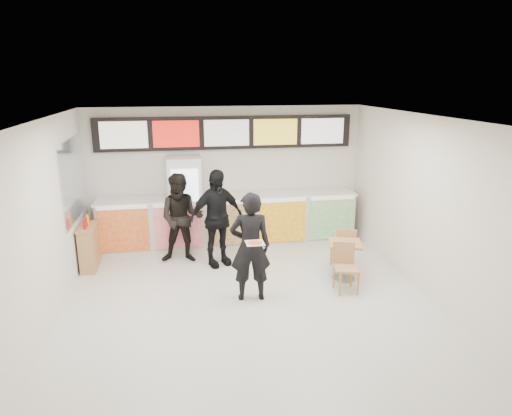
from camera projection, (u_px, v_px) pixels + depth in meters
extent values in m
plane|color=beige|center=(253.00, 313.00, 7.17)|extent=(7.00, 7.00, 0.00)
plane|color=white|center=(253.00, 120.00, 6.35)|extent=(7.00, 7.00, 0.00)
plane|color=silver|center=(227.00, 175.00, 10.08)|extent=(6.00, 0.00, 6.00)
plane|color=silver|center=(38.00, 234.00, 6.26)|extent=(0.00, 7.00, 7.00)
plane|color=silver|center=(438.00, 213.00, 7.26)|extent=(0.00, 7.00, 7.00)
cube|color=silver|center=(229.00, 222.00, 9.96)|extent=(5.50, 0.70, 1.10)
cube|color=silver|center=(229.00, 196.00, 9.80)|extent=(5.56, 0.76, 0.04)
cube|color=red|center=(124.00, 230.00, 9.22)|extent=(0.99, 0.02, 0.90)
cube|color=#D9307B|center=(179.00, 227.00, 9.40)|extent=(0.99, 0.02, 0.90)
cube|color=brown|center=(232.00, 225.00, 9.58)|extent=(0.99, 0.02, 0.90)
cube|color=yellow|center=(283.00, 222.00, 9.77)|extent=(0.99, 0.02, 0.90)
cube|color=green|center=(332.00, 219.00, 9.95)|extent=(0.99, 0.02, 0.90)
cube|color=black|center=(226.00, 133.00, 9.74)|extent=(5.50, 0.12, 0.70)
cube|color=white|center=(124.00, 135.00, 9.32)|extent=(0.95, 0.02, 0.55)
cube|color=red|center=(176.00, 134.00, 9.50)|extent=(0.95, 0.02, 0.55)
cube|color=silver|center=(227.00, 133.00, 9.68)|extent=(0.95, 0.02, 0.55)
cube|color=yellow|center=(275.00, 132.00, 9.85)|extent=(0.95, 0.02, 0.55)
cube|color=white|center=(322.00, 131.00, 10.03)|extent=(0.95, 0.02, 0.55)
cube|color=white|center=(185.00, 204.00, 9.70)|extent=(0.70, 0.65, 2.00)
cube|color=white|center=(186.00, 205.00, 9.36)|extent=(0.54, 0.02, 1.50)
cylinder|color=#1D971B|center=(177.00, 233.00, 9.53)|extent=(0.07, 0.07, 0.22)
cylinder|color=orange|center=(184.00, 233.00, 9.55)|extent=(0.07, 0.07, 0.22)
cylinder|color=red|center=(190.00, 232.00, 9.58)|extent=(0.07, 0.07, 0.22)
cylinder|color=#186CB5|center=(197.00, 232.00, 9.60)|extent=(0.07, 0.07, 0.22)
cylinder|color=orange|center=(176.00, 216.00, 9.43)|extent=(0.07, 0.07, 0.22)
cylinder|color=red|center=(183.00, 215.00, 9.45)|extent=(0.07, 0.07, 0.22)
cylinder|color=#186CB5|center=(190.00, 215.00, 9.47)|extent=(0.07, 0.07, 0.22)
cylinder|color=#1D971B|center=(196.00, 215.00, 9.50)|extent=(0.07, 0.07, 0.22)
cylinder|color=red|center=(175.00, 198.00, 9.32)|extent=(0.07, 0.07, 0.22)
cylinder|color=#186CB5|center=(182.00, 198.00, 9.35)|extent=(0.07, 0.07, 0.22)
cylinder|color=#1D971B|center=(189.00, 197.00, 9.37)|extent=(0.07, 0.07, 0.22)
cylinder|color=orange|center=(196.00, 197.00, 9.39)|extent=(0.07, 0.07, 0.22)
cylinder|color=#186CB5|center=(174.00, 180.00, 9.22)|extent=(0.07, 0.07, 0.22)
cylinder|color=#1D971B|center=(181.00, 180.00, 9.24)|extent=(0.07, 0.07, 0.22)
cylinder|color=orange|center=(188.00, 179.00, 9.27)|extent=(0.07, 0.07, 0.22)
cylinder|color=red|center=(195.00, 179.00, 9.29)|extent=(0.07, 0.07, 0.22)
cube|color=#B2B7BF|center=(74.00, 179.00, 8.52)|extent=(0.01, 2.00, 1.50)
imported|color=black|center=(250.00, 247.00, 7.43)|extent=(0.70, 0.48, 1.84)
imported|color=black|center=(181.00, 218.00, 9.00)|extent=(0.96, 0.80, 1.80)
imported|color=black|center=(216.00, 218.00, 8.82)|extent=(1.22, 0.84, 1.92)
cube|color=beige|center=(255.00, 243.00, 6.94)|extent=(0.28, 0.28, 0.01)
cone|color=#CC7233|center=(255.00, 242.00, 6.93)|extent=(0.36, 0.36, 0.02)
cube|color=tan|center=(345.00, 243.00, 8.24)|extent=(0.71, 0.71, 0.04)
cylinder|color=gray|center=(344.00, 261.00, 8.33)|extent=(0.08, 0.08, 0.68)
cylinder|color=gray|center=(343.00, 278.00, 8.42)|extent=(0.42, 0.42, 0.03)
cube|color=tan|center=(346.00, 268.00, 7.81)|extent=(0.50, 0.50, 0.04)
cube|color=tan|center=(343.00, 253.00, 7.92)|extent=(0.37, 0.13, 0.40)
cube|color=tan|center=(342.00, 247.00, 8.81)|extent=(0.50, 0.50, 0.04)
cube|color=tan|center=(346.00, 239.00, 8.58)|extent=(0.37, 0.13, 0.40)
cube|color=tan|center=(89.00, 248.00, 8.80)|extent=(0.27, 0.73, 0.82)
cube|color=tan|center=(87.00, 227.00, 8.68)|extent=(0.31, 0.77, 0.04)
cylinder|color=red|center=(84.00, 225.00, 8.46)|extent=(0.05, 0.05, 0.16)
cylinder|color=red|center=(86.00, 222.00, 8.61)|extent=(0.05, 0.05, 0.16)
cylinder|color=yellow|center=(87.00, 220.00, 8.76)|extent=(0.05, 0.05, 0.16)
cylinder|color=brown|center=(89.00, 218.00, 8.90)|extent=(0.05, 0.05, 0.16)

